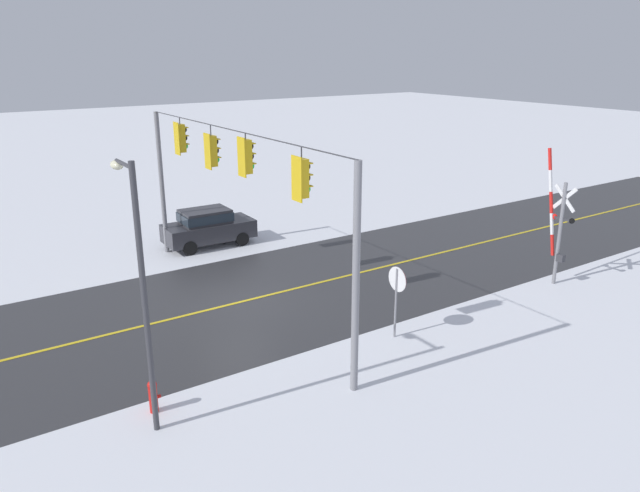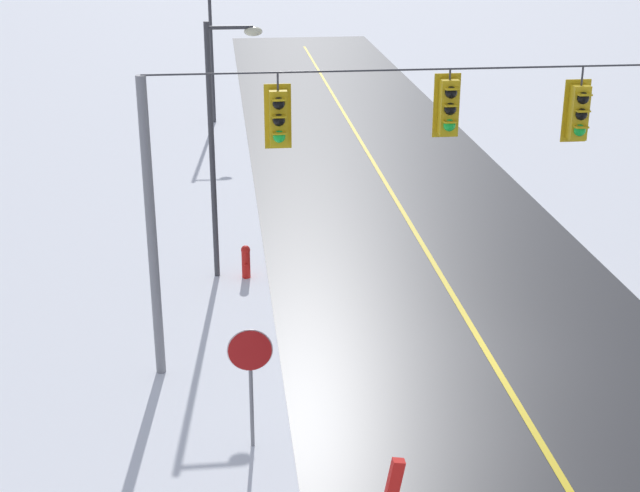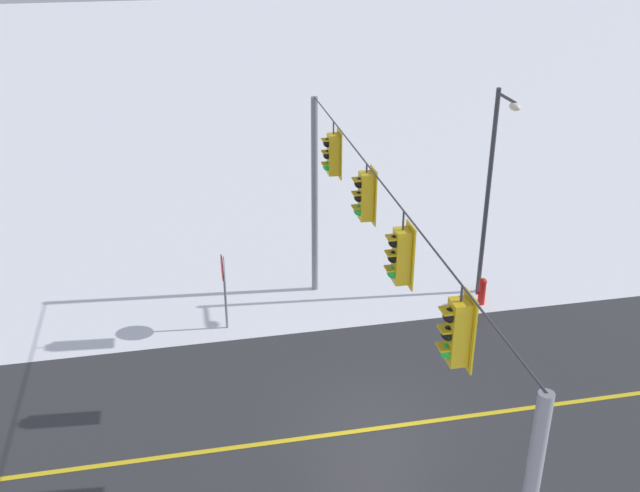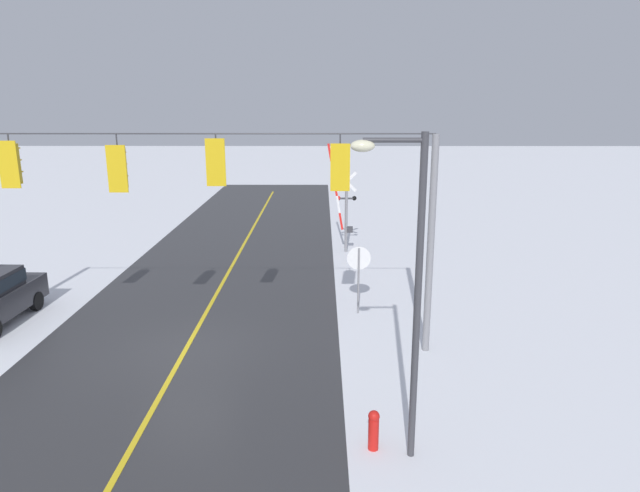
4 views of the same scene
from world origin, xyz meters
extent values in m
plane|color=white|center=(0.00, 0.00, 0.00)|extent=(160.00, 160.00, 0.00)
cube|color=#303033|center=(0.00, 6.00, 0.00)|extent=(9.00, 80.00, 0.01)
cube|color=gold|center=(0.00, 6.00, 0.01)|extent=(0.14, 72.00, 0.01)
cylinder|color=gray|center=(-7.00, 0.00, 3.10)|extent=(0.20, 0.20, 6.20)
cylinder|color=#38383D|center=(0.00, 0.00, 6.20)|extent=(14.00, 0.04, 0.04)
cylinder|color=#38383D|center=(-4.46, 0.00, 6.03)|extent=(0.04, 0.04, 0.33)
cube|color=gold|center=(-4.46, 0.00, 5.33)|extent=(0.34, 0.28, 1.08)
cube|color=gold|center=(-4.46, 0.16, 5.33)|extent=(0.52, 0.03, 1.26)
sphere|color=black|center=(-4.46, -0.15, 5.65)|extent=(0.24, 0.24, 0.24)
cube|color=gold|center=(-4.46, -0.22, 5.73)|extent=(0.26, 0.16, 0.03)
sphere|color=black|center=(-4.46, -0.15, 5.33)|extent=(0.24, 0.24, 0.24)
cube|color=gold|center=(-4.46, -0.22, 5.41)|extent=(0.26, 0.16, 0.03)
sphere|color=green|center=(-4.46, -0.15, 5.01)|extent=(0.24, 0.24, 0.24)
cube|color=gold|center=(-4.46, -0.22, 5.09)|extent=(0.26, 0.16, 0.03)
cylinder|color=#38383D|center=(-1.15, 0.00, 6.10)|extent=(0.04, 0.04, 0.20)
cube|color=gold|center=(-1.15, 0.00, 5.46)|extent=(0.34, 0.28, 1.08)
cube|color=gold|center=(-1.15, 0.16, 5.46)|extent=(0.52, 0.03, 1.26)
sphere|color=black|center=(-1.15, -0.15, 5.78)|extent=(0.24, 0.24, 0.24)
cube|color=gold|center=(-1.15, -0.22, 5.86)|extent=(0.26, 0.16, 0.03)
sphere|color=black|center=(-1.15, -0.15, 5.46)|extent=(0.24, 0.24, 0.24)
cube|color=gold|center=(-1.15, -0.22, 5.54)|extent=(0.26, 0.16, 0.03)
sphere|color=green|center=(-1.15, -0.15, 5.14)|extent=(0.24, 0.24, 0.24)
cube|color=gold|center=(-1.15, -0.22, 5.22)|extent=(0.26, 0.16, 0.03)
cylinder|color=#38383D|center=(1.49, 0.00, 6.01)|extent=(0.04, 0.04, 0.38)
cube|color=gold|center=(1.49, 0.00, 5.28)|extent=(0.34, 0.28, 1.08)
cube|color=gold|center=(1.49, 0.16, 5.28)|extent=(0.52, 0.03, 1.26)
sphere|color=black|center=(1.49, -0.15, 5.60)|extent=(0.24, 0.24, 0.24)
cube|color=gold|center=(1.49, -0.22, 5.69)|extent=(0.26, 0.16, 0.03)
sphere|color=black|center=(1.49, -0.15, 5.28)|extent=(0.24, 0.24, 0.24)
cube|color=gold|center=(1.49, -0.22, 5.37)|extent=(0.26, 0.16, 0.03)
sphere|color=green|center=(1.49, -0.15, 4.96)|extent=(0.24, 0.24, 0.24)
cube|color=gold|center=(1.49, -0.22, 5.05)|extent=(0.26, 0.16, 0.03)
cylinder|color=gray|center=(-5.22, -2.95, 1.15)|extent=(0.07, 0.07, 2.30)
cylinder|color=#B71414|center=(-5.22, -2.99, 1.95)|extent=(0.76, 0.03, 0.76)
cylinder|color=white|center=(-5.22, -2.97, 1.95)|extent=(0.80, 0.01, 0.80)
cylinder|color=#38383D|center=(-5.80, 5.03, 3.25)|extent=(0.14, 0.14, 6.50)
cylinder|color=#38383D|center=(-5.25, 5.03, 6.35)|extent=(1.10, 0.09, 0.09)
ellipsoid|color=beige|center=(-4.70, 5.03, 6.25)|extent=(0.44, 0.28, 0.22)
cylinder|color=#38383D|center=(-5.80, 22.06, 3.25)|extent=(0.14, 0.14, 6.50)
cylinder|color=red|center=(-5.05, 4.82, 0.35)|extent=(0.22, 0.22, 0.70)
sphere|color=red|center=(-5.05, 4.82, 0.76)|extent=(0.24, 0.24, 0.24)
cylinder|color=red|center=(-5.05, 4.68, 0.39)|extent=(0.09, 0.10, 0.09)
camera|label=1|loc=(-18.45, 8.78, 8.73)|focal=34.22mm
camera|label=2|loc=(-5.58, -17.21, 9.40)|focal=51.62mm
camera|label=3|loc=(13.28, -3.94, 11.41)|focal=41.42mm
camera|label=4|loc=(-3.98, 15.06, 6.98)|focal=31.41mm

